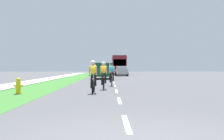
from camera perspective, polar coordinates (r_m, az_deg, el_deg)
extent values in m
plane|color=#4C4C4F|center=(23.80, 0.27, -2.47)|extent=(120.00, 120.00, 0.00)
cube|color=#38722D|center=(24.17, -10.79, -2.42)|extent=(2.82, 70.00, 0.01)
cube|color=#B2ADA3|center=(24.71, -16.28, -2.37)|extent=(1.99, 70.00, 0.10)
cube|color=white|center=(5.51, 3.36, -12.26)|extent=(0.12, 1.80, 0.01)
cube|color=white|center=(9.19, 1.73, -7.13)|extent=(0.12, 1.80, 0.01)
cube|color=white|center=(12.89, 1.04, -4.94)|extent=(0.12, 1.80, 0.01)
cube|color=white|center=(16.61, 0.67, -3.73)|extent=(0.12, 1.80, 0.01)
cube|color=white|center=(20.34, 0.43, -2.96)|extent=(0.12, 1.80, 0.01)
cube|color=white|center=(24.07, 0.26, -2.43)|extent=(0.12, 1.80, 0.01)
cube|color=white|center=(27.79, 0.14, -2.04)|extent=(0.12, 1.80, 0.01)
cube|color=white|center=(31.52, 0.05, -1.74)|extent=(0.12, 1.80, 0.01)
cube|color=white|center=(35.25, -0.02, -1.51)|extent=(0.12, 1.80, 0.01)
cube|color=white|center=(38.99, -0.08, -1.32)|extent=(0.12, 1.80, 0.01)
cube|color=white|center=(42.72, -0.13, -1.16)|extent=(0.12, 1.80, 0.01)
cube|color=white|center=(46.45, -0.17, -1.03)|extent=(0.12, 1.80, 0.01)
cube|color=white|center=(50.18, -0.20, -0.92)|extent=(0.12, 1.80, 0.01)
cube|color=white|center=(53.91, -0.23, -0.82)|extent=(0.12, 1.80, 0.01)
cylinder|color=yellow|center=(12.27, -21.02, -5.12)|extent=(0.28, 0.28, 0.06)
cylinder|color=yellow|center=(12.25, -21.02, -3.70)|extent=(0.22, 0.22, 0.55)
sphere|color=yellow|center=(12.23, -21.03, -2.18)|extent=(0.21, 0.21, 0.21)
cylinder|color=yellow|center=(12.30, -21.72, -3.43)|extent=(0.12, 0.09, 0.09)
cylinder|color=yellow|center=(12.19, -20.32, -3.46)|extent=(0.12, 0.09, 0.09)
cylinder|color=yellow|center=(12.09, -21.30, -3.89)|extent=(0.11, 0.14, 0.11)
torus|color=black|center=(12.58, -4.23, -3.54)|extent=(0.06, 0.68, 0.68)
torus|color=black|center=(11.54, -4.55, -3.90)|extent=(0.06, 0.68, 0.68)
cylinder|color=silver|center=(11.95, -4.41, -2.89)|extent=(0.04, 0.59, 0.43)
cylinder|color=silver|center=(12.22, -4.33, -2.34)|extent=(0.04, 0.04, 0.55)
cylinder|color=silver|center=(11.98, -4.40, -1.30)|extent=(0.03, 0.55, 0.03)
cylinder|color=black|center=(11.54, -4.54, -1.32)|extent=(0.42, 0.02, 0.02)
ellipsoid|color=yellow|center=(12.05, -4.38, 0.28)|extent=(0.30, 0.54, 0.63)
sphere|color=tan|center=(11.77, -4.47, 1.44)|extent=(0.20, 0.20, 0.20)
ellipsoid|color=white|center=(11.77, -4.47, 1.83)|extent=(0.24, 0.28, 0.16)
cylinder|color=tan|center=(11.78, -5.24, -0.11)|extent=(0.07, 0.26, 0.45)
cylinder|color=tan|center=(11.76, -3.69, -0.11)|extent=(0.07, 0.26, 0.45)
cylinder|color=black|center=(12.16, -4.82, -2.83)|extent=(0.10, 0.30, 0.60)
cylinder|color=black|center=(12.09, -3.89, -2.37)|extent=(0.10, 0.25, 0.61)
torus|color=black|center=(14.63, -1.91, -2.98)|extent=(0.06, 0.68, 0.68)
torus|color=black|center=(13.60, -2.01, -3.24)|extent=(0.06, 0.68, 0.68)
cylinder|color=black|center=(14.00, -1.97, -2.39)|extent=(0.04, 0.59, 0.43)
cylinder|color=black|center=(14.28, -1.94, -1.94)|extent=(0.04, 0.04, 0.55)
cylinder|color=black|center=(14.04, -1.96, -1.04)|extent=(0.03, 0.55, 0.03)
cylinder|color=black|center=(13.59, -2.01, -1.05)|extent=(0.42, 0.02, 0.02)
ellipsoid|color=yellow|center=(14.11, -1.96, 0.31)|extent=(0.30, 0.54, 0.63)
sphere|color=tan|center=(13.83, -1.98, 1.30)|extent=(0.20, 0.20, 0.20)
ellipsoid|color=white|center=(13.83, -1.98, 1.63)|extent=(0.24, 0.28, 0.16)
cylinder|color=tan|center=(13.83, -2.64, -0.03)|extent=(0.07, 0.26, 0.45)
cylinder|color=tan|center=(13.82, -1.32, -0.03)|extent=(0.07, 0.26, 0.45)
cylinder|color=black|center=(14.21, -2.35, -2.35)|extent=(0.10, 0.30, 0.60)
cylinder|color=black|center=(14.15, -1.55, -1.96)|extent=(0.10, 0.25, 0.61)
torus|color=black|center=(17.32, -0.07, -2.44)|extent=(0.06, 0.68, 0.68)
torus|color=black|center=(16.28, -0.04, -2.63)|extent=(0.06, 0.68, 0.68)
cylinder|color=red|center=(16.70, -0.05, -1.93)|extent=(0.04, 0.59, 0.43)
cylinder|color=red|center=(16.97, -0.06, -1.55)|extent=(0.04, 0.04, 0.55)
cylinder|color=red|center=(16.73, -0.05, -0.80)|extent=(0.03, 0.55, 0.03)
cylinder|color=black|center=(16.28, -0.04, -0.80)|extent=(0.42, 0.02, 0.02)
ellipsoid|color=#26A5CC|center=(16.80, -0.06, 0.33)|extent=(0.30, 0.54, 0.63)
sphere|color=tan|center=(16.52, -0.05, 1.17)|extent=(0.20, 0.20, 0.20)
ellipsoid|color=black|center=(16.52, -0.05, 1.44)|extent=(0.24, 0.28, 0.16)
cylinder|color=tan|center=(16.52, -0.60, 0.06)|extent=(0.07, 0.26, 0.45)
cylinder|color=tan|center=(16.52, 0.51, 0.06)|extent=(0.07, 0.26, 0.45)
cylinder|color=black|center=(16.89, -0.40, -1.90)|extent=(0.10, 0.30, 0.60)
cylinder|color=black|center=(16.84, 0.28, -1.57)|extent=(0.10, 0.25, 0.61)
cube|color=#194C2D|center=(27.66, -2.39, -0.38)|extent=(1.90, 4.70, 1.00)
cube|color=#194C2D|center=(27.86, -2.37, 1.11)|extent=(1.71, 2.91, 0.52)
cube|color=#1E2833|center=(26.60, -2.46, 0.88)|extent=(1.56, 0.08, 0.44)
cylinder|color=black|center=(26.31, -4.55, -1.40)|extent=(0.25, 0.72, 0.72)
cylinder|color=black|center=(26.25, -0.41, -1.41)|extent=(0.25, 0.72, 0.72)
cylinder|color=black|center=(29.12, -4.17, -1.22)|extent=(0.25, 0.72, 0.72)
cylinder|color=black|center=(29.07, -0.43, -1.23)|extent=(0.25, 0.72, 0.72)
cube|color=#A5A8AD|center=(38.20, 2.21, -0.40)|extent=(1.76, 4.30, 0.76)
cube|color=#A5A8AD|center=(38.35, 2.20, 0.53)|extent=(1.55, 2.24, 0.52)
cube|color=#1E2833|center=(37.38, 2.28, 0.50)|extent=(1.44, 0.08, 0.44)
cylinder|color=black|center=(36.84, 0.95, -0.93)|extent=(0.22, 0.64, 0.64)
cylinder|color=black|center=(36.93, 3.68, -0.93)|extent=(0.22, 0.64, 0.64)
cylinder|color=black|center=(39.51, 0.84, -0.84)|extent=(0.22, 0.64, 0.64)
cylinder|color=black|center=(39.59, 3.39, -0.83)|extent=(0.22, 0.64, 0.64)
cube|color=maroon|center=(48.71, 1.52, 1.30)|extent=(2.50, 11.60, 3.10)
cube|color=#1E2833|center=(48.72, 1.52, 1.78)|extent=(2.52, 10.67, 0.64)
cube|color=#1E2833|center=(42.95, 1.81, 1.75)|extent=(2.25, 0.06, 1.20)
cylinder|color=black|center=(44.91, 0.11, -0.47)|extent=(0.28, 0.96, 0.96)
cylinder|color=black|center=(45.01, 3.29, -0.47)|extent=(0.28, 0.96, 0.96)
cylinder|color=black|center=(51.87, 0.01, -0.35)|extent=(0.28, 0.96, 0.96)
cylinder|color=black|center=(51.96, 2.76, -0.35)|extent=(0.28, 0.96, 0.96)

